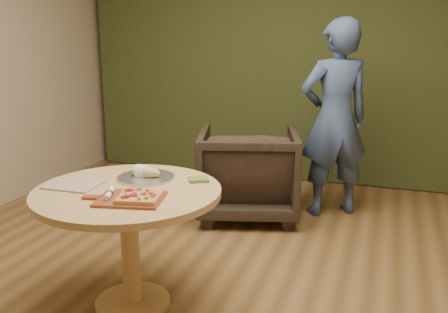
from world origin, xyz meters
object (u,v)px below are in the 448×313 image
Objects in this scene: armchair at (248,168)px; person_standing at (335,119)px; pizza_paddle at (129,199)px; pedestal_table at (128,212)px; cutlery_roll at (109,193)px; serving_tray at (146,178)px; flatbread_pizza at (140,196)px; bread_roll at (144,172)px.

armchair is 0.51× the size of person_standing.
pizza_paddle is 0.53× the size of armchair.
pedestal_table is 5.69× the size of cutlery_roll.
armchair reaches higher than pedestal_table.
person_standing is at bearing 45.76° from cutlery_roll.
cutlery_roll reaches higher than serving_tray.
person_standing is at bearing 69.97° from flatbread_pizza.
serving_tray is at bearing 88.11° from pedestal_table.
bread_roll is 0.22× the size of armchair.
serving_tray is 0.04m from bread_roll.
serving_tray is at bearing 67.28° from cutlery_roll.
flatbread_pizza reaches higher than pedestal_table.
armchair is (0.25, 1.71, -0.16)m from pedestal_table.
serving_tray is 0.20× the size of person_standing.
pedestal_table is 1.24× the size of armchair.
pizza_paddle is 0.41m from serving_tray.
serving_tray is (0.02, 0.40, -0.02)m from cutlery_roll.
cutlery_roll is 1.94m from armchair.
bread_roll is at bearing 30.73° from person_standing.
armchair reaches higher than serving_tray.
armchair is at bearing 81.60° from pedestal_table.
bread_roll is 1.55m from armchair.
bread_roll is at bearing 180.00° from serving_tray.
cutlery_roll is (-0.11, -0.01, 0.02)m from pizza_paddle.
cutlery_roll is 0.11× the size of person_standing.
bread_roll reaches higher than flatbread_pizza.
pizza_paddle is at bearing -74.97° from bread_roll.
armchair is (0.26, 1.89, -0.33)m from cutlery_roll.
person_standing reaches higher than pedestal_table.
person_standing reaches higher than serving_tray.
bread_roll is at bearing 64.62° from armchair.
bread_roll is at bearing 93.38° from pizza_paddle.
flatbread_pizza is 1.91m from armchair.
pedestal_table is at bearing -91.89° from serving_tray.
flatbread_pizza is at bearing -66.21° from bread_roll.
cutlery_roll reaches higher than pizza_paddle.
cutlery_roll is at bearing -93.19° from pedestal_table.
cutlery_roll is 0.22× the size of armchair.
person_standing is at bearing 64.38° from pedestal_table.
cutlery_roll is (-0.18, -0.01, 0.00)m from flatbread_pizza.
cutlery_roll reaches higher than pedestal_table.
cutlery_roll is 0.54× the size of serving_tray.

